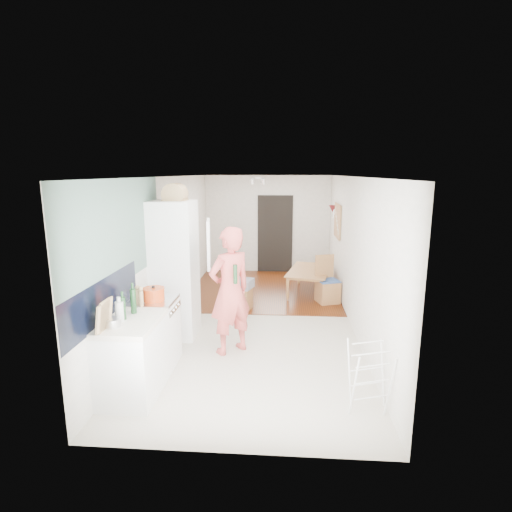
# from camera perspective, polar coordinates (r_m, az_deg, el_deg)

# --- Properties ---
(room_shell) EXTENTS (3.20, 7.00, 2.50)m
(room_shell) POSITION_cam_1_polar(r_m,az_deg,el_deg) (6.88, 0.37, 0.80)
(room_shell) COLOR beige
(room_shell) RESTS_ON ground
(floor) EXTENTS (3.20, 7.00, 0.01)m
(floor) POSITION_cam_1_polar(r_m,az_deg,el_deg) (7.22, 0.36, -8.97)
(floor) COLOR beige
(floor) RESTS_ON ground
(wood_floor_overlay) EXTENTS (3.20, 3.30, 0.01)m
(wood_floor_overlay) POSITION_cam_1_polar(r_m,az_deg,el_deg) (8.97, 1.14, -4.74)
(wood_floor_overlay) COLOR #5E2609
(wood_floor_overlay) RESTS_ON room_shell
(sage_wall_panel) EXTENTS (0.02, 3.00, 1.30)m
(sage_wall_panel) POSITION_cam_1_polar(r_m,az_deg,el_deg) (5.20, -18.92, 3.27)
(sage_wall_panel) COLOR slate
(sage_wall_panel) RESTS_ON room_shell
(tile_splashback) EXTENTS (0.02, 1.90, 0.50)m
(tile_splashback) POSITION_cam_1_polar(r_m,az_deg,el_deg) (4.86, -20.82, -5.92)
(tile_splashback) COLOR black
(tile_splashback) RESTS_ON room_shell
(doorway_recess) EXTENTS (0.90, 0.04, 2.00)m
(doorway_recess) POSITION_cam_1_polar(r_m,az_deg,el_deg) (10.34, 2.74, 3.12)
(doorway_recess) COLOR black
(doorway_recess) RESTS_ON room_shell
(base_cabinet) EXTENTS (0.60, 0.90, 0.86)m
(base_cabinet) POSITION_cam_1_polar(r_m,az_deg,el_deg) (5.01, -17.15, -13.97)
(base_cabinet) COLOR white
(base_cabinet) RESTS_ON room_shell
(worktop) EXTENTS (0.62, 0.92, 0.06)m
(worktop) POSITION_cam_1_polar(r_m,az_deg,el_deg) (4.84, -17.48, -9.04)
(worktop) COLOR silver
(worktop) RESTS_ON room_shell
(range_cooker) EXTENTS (0.60, 0.60, 0.88)m
(range_cooker) POSITION_cam_1_polar(r_m,az_deg,el_deg) (5.65, -14.40, -10.67)
(range_cooker) COLOR white
(range_cooker) RESTS_ON room_shell
(cooker_top) EXTENTS (0.60, 0.60, 0.04)m
(cooker_top) POSITION_cam_1_polar(r_m,az_deg,el_deg) (5.50, -14.64, -6.23)
(cooker_top) COLOR silver
(cooker_top) RESTS_ON room_shell
(fridge_housing) EXTENTS (0.66, 0.66, 2.15)m
(fridge_housing) POSITION_cam_1_polar(r_m,az_deg,el_deg) (6.38, -11.57, -1.94)
(fridge_housing) COLOR white
(fridge_housing) RESTS_ON room_shell
(fridge_door) EXTENTS (0.14, 0.56, 0.70)m
(fridge_door) POSITION_cam_1_polar(r_m,az_deg,el_deg) (5.85, -6.78, 1.74)
(fridge_door) COLOR white
(fridge_door) RESTS_ON room_shell
(fridge_interior) EXTENTS (0.02, 0.52, 0.66)m
(fridge_interior) POSITION_cam_1_polar(r_m,az_deg,el_deg) (6.20, -8.99, 2.26)
(fridge_interior) COLOR white
(fridge_interior) RESTS_ON room_shell
(pinboard) EXTENTS (0.03, 0.90, 0.70)m
(pinboard) POSITION_cam_1_polar(r_m,az_deg,el_deg) (8.77, 11.60, 4.95)
(pinboard) COLOR tan
(pinboard) RESTS_ON room_shell
(pinboard_frame) EXTENTS (0.00, 0.94, 0.74)m
(pinboard_frame) POSITION_cam_1_polar(r_m,az_deg,el_deg) (8.77, 11.50, 4.95)
(pinboard_frame) COLOR #A26E36
(pinboard_frame) RESTS_ON room_shell
(wall_sconce) EXTENTS (0.18, 0.18, 0.16)m
(wall_sconce) POSITION_cam_1_polar(r_m,az_deg,el_deg) (9.39, 10.90, 6.65)
(wall_sconce) COLOR maroon
(wall_sconce) RESTS_ON room_shell
(person) EXTENTS (0.94, 0.91, 2.17)m
(person) POSITION_cam_1_polar(r_m,az_deg,el_deg) (5.65, -3.75, -3.38)
(person) COLOR #D4544E
(person) RESTS_ON floor
(dining_table) EXTENTS (0.94, 1.38, 0.44)m
(dining_table) POSITION_cam_1_polar(r_m,az_deg,el_deg) (8.71, 7.80, -3.89)
(dining_table) COLOR #A26E36
(dining_table) RESTS_ON floor
(dining_chair) EXTENTS (0.51, 0.51, 0.95)m
(dining_chair) POSITION_cam_1_polar(r_m,az_deg,el_deg) (8.07, 10.24, -3.37)
(dining_chair) COLOR #A26E36
(dining_chair) RESTS_ON floor
(stool) EXTENTS (0.42, 0.42, 0.45)m
(stool) POSITION_cam_1_polar(r_m,az_deg,el_deg) (7.60, -2.11, -6.11)
(stool) COLOR #A26E36
(stool) RESTS_ON floor
(grey_drape) EXTENTS (0.46, 0.46, 0.17)m
(grey_drape) POSITION_cam_1_polar(r_m,az_deg,el_deg) (7.46, -2.01, -3.97)
(grey_drape) COLOR gray
(grey_drape) RESTS_ON stool
(drying_rack) EXTENTS (0.47, 0.45, 0.75)m
(drying_rack) POSITION_cam_1_polar(r_m,az_deg,el_deg) (4.70, 15.83, -16.47)
(drying_rack) COLOR white
(drying_rack) RESTS_ON floor
(bread_bin) EXTENTS (0.38, 0.37, 0.19)m
(bread_bin) POSITION_cam_1_polar(r_m,az_deg,el_deg) (6.25, -11.49, 8.63)
(bread_bin) COLOR tan
(bread_bin) RESTS_ON fridge_housing
(red_casserole) EXTENTS (0.30, 0.30, 0.17)m
(red_casserole) POSITION_cam_1_polar(r_m,az_deg,el_deg) (5.42, -14.41, -5.30)
(red_casserole) COLOR #D14315
(red_casserole) RESTS_ON cooker_top
(steel_pan) EXTENTS (0.23, 0.23, 0.09)m
(steel_pan) POSITION_cam_1_polar(r_m,az_deg,el_deg) (4.68, -19.78, -8.93)
(steel_pan) COLOR silver
(steel_pan) RESTS_ON worktop
(held_bottle) EXTENTS (0.06, 0.06, 0.27)m
(held_bottle) POSITION_cam_1_polar(r_m,az_deg,el_deg) (5.45, -2.98, -2.61)
(held_bottle) COLOR #193D1D
(held_bottle) RESTS_ON person
(bottle_a) EXTENTS (0.08, 0.08, 0.27)m
(bottle_a) POSITION_cam_1_polar(r_m,az_deg,el_deg) (4.82, -18.47, -7.11)
(bottle_a) COLOR #193D1D
(bottle_a) RESTS_ON worktop
(bottle_b) EXTENTS (0.08, 0.08, 0.30)m
(bottle_b) POSITION_cam_1_polar(r_m,az_deg,el_deg) (4.99, -17.12, -6.19)
(bottle_b) COLOR #193D1D
(bottle_b) RESTS_ON worktop
(bottle_c) EXTENTS (0.12, 0.12, 0.23)m
(bottle_c) POSITION_cam_1_polar(r_m,az_deg,el_deg) (4.79, -18.92, -7.51)
(bottle_c) COLOR beige
(bottle_c) RESTS_ON worktop
(pepper_mill_front) EXTENTS (0.07, 0.07, 0.20)m
(pepper_mill_front) POSITION_cam_1_polar(r_m,az_deg,el_deg) (5.30, -16.54, -5.66)
(pepper_mill_front) COLOR tan
(pepper_mill_front) RESTS_ON worktop
(pepper_mill_back) EXTENTS (0.06, 0.06, 0.20)m
(pepper_mill_back) POSITION_cam_1_polar(r_m,az_deg,el_deg) (5.22, -16.08, -5.87)
(pepper_mill_back) COLOR tan
(pepper_mill_back) RESTS_ON worktop
(chopping_boards) EXTENTS (0.09, 0.25, 0.34)m
(chopping_boards) POSITION_cam_1_polar(r_m,az_deg,el_deg) (4.54, -20.89, -7.98)
(chopping_boards) COLOR tan
(chopping_boards) RESTS_ON worktop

